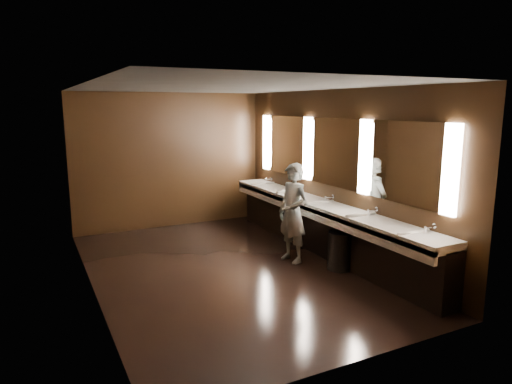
# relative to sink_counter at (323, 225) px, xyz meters

# --- Properties ---
(floor) EXTENTS (6.00, 6.00, 0.00)m
(floor) POSITION_rel_sink_counter_xyz_m (-1.79, 0.00, -0.50)
(floor) COLOR black
(floor) RESTS_ON ground
(ceiling) EXTENTS (4.00, 6.00, 0.02)m
(ceiling) POSITION_rel_sink_counter_xyz_m (-1.79, 0.00, 2.30)
(ceiling) COLOR #2D2D2B
(ceiling) RESTS_ON wall_back
(wall_back) EXTENTS (4.00, 0.02, 2.80)m
(wall_back) POSITION_rel_sink_counter_xyz_m (-1.79, 3.00, 0.90)
(wall_back) COLOR black
(wall_back) RESTS_ON floor
(wall_front) EXTENTS (4.00, 0.02, 2.80)m
(wall_front) POSITION_rel_sink_counter_xyz_m (-1.79, -3.00, 0.90)
(wall_front) COLOR black
(wall_front) RESTS_ON floor
(wall_left) EXTENTS (0.02, 6.00, 2.80)m
(wall_left) POSITION_rel_sink_counter_xyz_m (-3.79, 0.00, 0.90)
(wall_left) COLOR black
(wall_left) RESTS_ON floor
(wall_right) EXTENTS (0.02, 6.00, 2.80)m
(wall_right) POSITION_rel_sink_counter_xyz_m (0.21, 0.00, 0.90)
(wall_right) COLOR black
(wall_right) RESTS_ON floor
(sink_counter) EXTENTS (0.55, 5.40, 1.01)m
(sink_counter) POSITION_rel_sink_counter_xyz_m (0.00, 0.00, 0.00)
(sink_counter) COLOR black
(sink_counter) RESTS_ON floor
(mirror_band) EXTENTS (0.06, 5.03, 1.15)m
(mirror_band) POSITION_rel_sink_counter_xyz_m (0.19, -0.00, 1.25)
(mirror_band) COLOR #FAE5D1
(mirror_band) RESTS_ON wall_right
(person) EXTENTS (0.50, 0.66, 1.63)m
(person) POSITION_rel_sink_counter_xyz_m (-0.68, -0.11, 0.32)
(person) COLOR #7FAEBE
(person) RESTS_ON floor
(trash_bin) EXTENTS (0.45, 0.45, 0.60)m
(trash_bin) POSITION_rel_sink_counter_xyz_m (-0.22, -0.78, -0.20)
(trash_bin) COLOR black
(trash_bin) RESTS_ON floor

